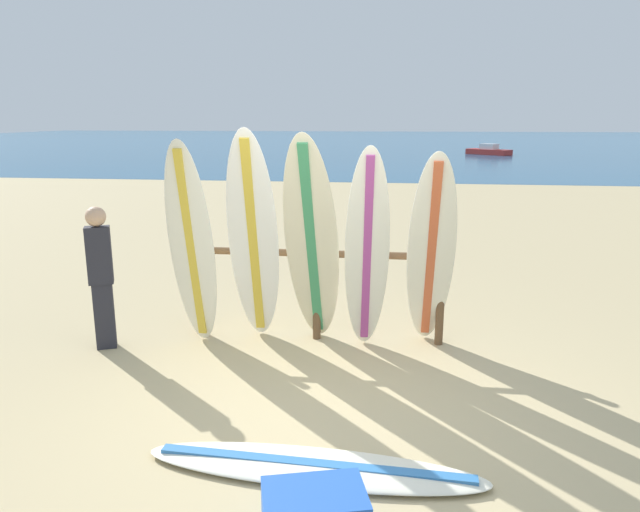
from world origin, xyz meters
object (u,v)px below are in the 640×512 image
at_px(surfboard_lying_on_sand, 314,467).
at_px(surfboard_leaning_far_left, 192,247).
at_px(surfboard_rack, 317,276).
at_px(surfboard_leaning_left, 253,241).
at_px(surfboard_leaning_center, 367,252).
at_px(surfboard_leaning_center_left, 312,244).
at_px(beachgoer_standing, 101,272).
at_px(small_boat_offshore, 489,151).
at_px(surfboard_leaning_center_right, 431,254).

bearing_deg(surfboard_lying_on_sand, surfboard_leaning_far_left, 126.93).
bearing_deg(surfboard_rack, surfboard_leaning_left, -151.91).
height_order(surfboard_leaning_center, surfboard_lying_on_sand, surfboard_leaning_center).
relative_size(surfboard_leaning_center_left, beachgoer_standing, 1.50).
relative_size(surfboard_leaning_far_left, surfboard_lying_on_sand, 0.91).
bearing_deg(small_boat_offshore, surfboard_leaning_left, -102.46).
height_order(surfboard_leaning_center_right, small_boat_offshore, surfboard_leaning_center_right).
xyz_separation_m(surfboard_leaning_far_left, surfboard_leaning_left, (0.64, 0.11, 0.06)).
relative_size(surfboard_leaning_far_left, beachgoer_standing, 1.46).
distance_m(surfboard_leaning_far_left, surfboard_lying_on_sand, 2.86).
xyz_separation_m(surfboard_leaning_far_left, surfboard_leaning_center_right, (2.49, 0.17, -0.05)).
bearing_deg(surfboard_leaning_far_left, surfboard_rack, 19.22).
height_order(surfboard_leaning_center_left, surfboard_leaning_center_right, surfboard_leaning_center_left).
relative_size(surfboard_leaning_center_right, beachgoer_standing, 1.40).
relative_size(surfboard_leaning_center_right, surfboard_lying_on_sand, 0.87).
relative_size(surfboard_rack, small_boat_offshore, 0.98).
bearing_deg(small_boat_offshore, surfboard_lying_on_sand, -100.31).
distance_m(surfboard_leaning_center_left, small_boat_offshore, 35.26).
bearing_deg(beachgoer_standing, surfboard_leaning_center_right, 4.61).
bearing_deg(surfboard_rack, beachgoer_standing, -166.21).
relative_size(surfboard_leaning_center, small_boat_offshore, 0.77).
bearing_deg(surfboard_lying_on_sand, surfboard_leaning_center_right, 68.28).
bearing_deg(surfboard_rack, surfboard_leaning_center, -31.44).
height_order(surfboard_leaning_left, beachgoer_standing, surfboard_leaning_left).
xyz_separation_m(surfboard_lying_on_sand, beachgoer_standing, (-2.57, 2.00, 0.82)).
bearing_deg(surfboard_leaning_far_left, surfboard_leaning_center, 2.90).
relative_size(surfboard_leaning_far_left, small_boat_offshore, 0.79).
bearing_deg(surfboard_leaning_center_left, surfboard_lying_on_sand, -81.70).
relative_size(surfboard_leaning_center, surfboard_leaning_center_right, 1.02).
height_order(surfboard_leaning_center, surfboard_leaning_center_right, surfboard_leaning_center).
bearing_deg(surfboard_leaning_far_left, surfboard_leaning_center_right, 3.90).
xyz_separation_m(surfboard_leaning_center, surfboard_leaning_center_right, (0.66, 0.08, -0.02)).
distance_m(surfboard_rack, surfboard_leaning_center, 0.76).
distance_m(surfboard_rack, surfboard_leaning_center_left, 0.54).
height_order(surfboard_leaning_center, beachgoer_standing, surfboard_leaning_center).
distance_m(surfboard_leaning_far_left, surfboard_leaning_center_right, 2.50).
relative_size(surfboard_leaning_left, surfboard_lying_on_sand, 0.96).
distance_m(surfboard_leaning_far_left, beachgoer_standing, 1.03).
relative_size(surfboard_rack, beachgoer_standing, 1.82).
bearing_deg(surfboard_lying_on_sand, surfboard_leaning_center_left, 98.30).
bearing_deg(surfboard_leaning_center, surfboard_leaning_far_left, -177.10).
xyz_separation_m(surfboard_leaning_center_left, beachgoer_standing, (-2.24, -0.22, -0.31)).
bearing_deg(beachgoer_standing, surfboard_leaning_center_left, 5.62).
distance_m(surfboard_leaning_center_left, beachgoer_standing, 2.28).
xyz_separation_m(surfboard_leaning_left, surfboard_leaning_center, (1.20, -0.01, -0.08)).
xyz_separation_m(surfboard_leaning_center, surfboard_lying_on_sand, (-0.25, -2.20, -1.07)).
xyz_separation_m(surfboard_leaning_center, beachgoer_standing, (-2.82, -0.20, -0.25)).
distance_m(surfboard_leaning_left, surfboard_lying_on_sand, 2.67).
distance_m(surfboard_lying_on_sand, small_boat_offshore, 37.36).
distance_m(surfboard_leaning_far_left, surfboard_leaning_center_left, 1.27).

